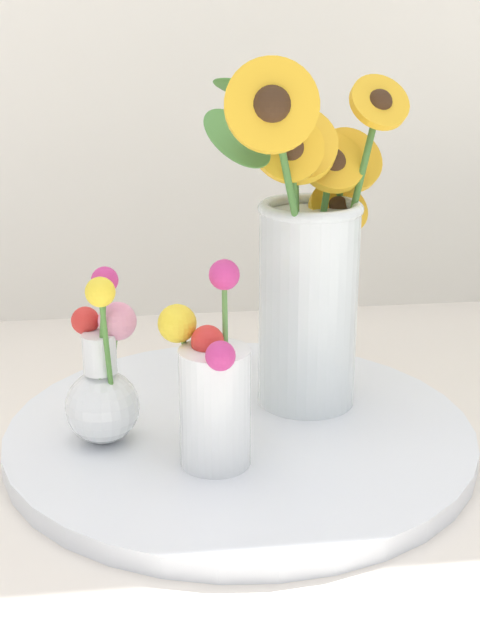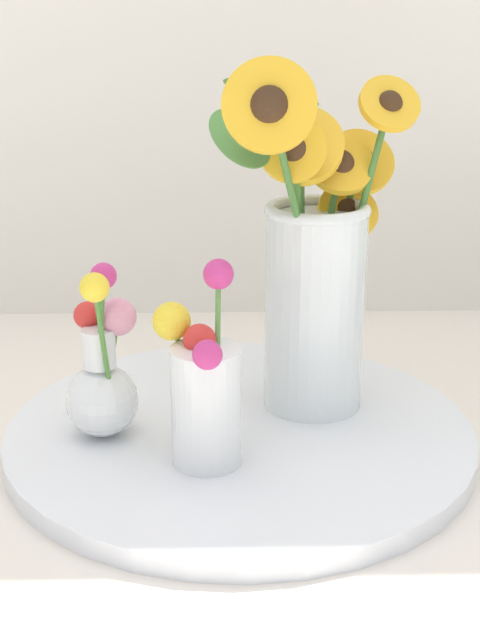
{
  "view_description": "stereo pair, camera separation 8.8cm",
  "coord_description": "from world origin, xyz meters",
  "px_view_note": "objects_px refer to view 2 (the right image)",
  "views": [
    {
      "loc": [
        -0.09,
        -0.73,
        0.43
      ],
      "look_at": [
        0.01,
        0.09,
        0.14
      ],
      "focal_mm": 50.0,
      "sensor_mm": 36.0,
      "label": 1
    },
    {
      "loc": [
        -0.01,
        -0.73,
        0.43
      ],
      "look_at": [
        0.01,
        0.09,
        0.14
      ],
      "focal_mm": 50.0,
      "sensor_mm": 36.0,
      "label": 2
    }
  ],
  "objects_px": {
    "mason_jar_sunflowers": "(314,271)",
    "vase_bulb_right": "(102,377)",
    "serving_tray": "(240,435)",
    "vase_small_center": "(204,390)"
  },
  "relations": [
    {
      "from": "mason_jar_sunflowers",
      "to": "vase_bulb_right",
      "type": "height_order",
      "value": "mason_jar_sunflowers"
    },
    {
      "from": "serving_tray",
      "to": "vase_bulb_right",
      "type": "bearing_deg",
      "value": -173.82
    },
    {
      "from": "vase_bulb_right",
      "to": "mason_jar_sunflowers",
      "type": "bearing_deg",
      "value": 17.25
    },
    {
      "from": "mason_jar_sunflowers",
      "to": "vase_small_center",
      "type": "relative_size",
      "value": 1.97
    },
    {
      "from": "vase_bulb_right",
      "to": "serving_tray",
      "type": "bearing_deg",
      "value": 6.18
    },
    {
      "from": "mason_jar_sunflowers",
      "to": "vase_bulb_right",
      "type": "distance_m",
      "value": 0.24
    },
    {
      "from": "vase_small_center",
      "to": "serving_tray",
      "type": "bearing_deg",
      "value": 64.12
    },
    {
      "from": "mason_jar_sunflowers",
      "to": "vase_bulb_right",
      "type": "xyz_separation_m",
      "value": [
        -0.21,
        -0.07,
        -0.09
      ]
    },
    {
      "from": "serving_tray",
      "to": "vase_bulb_right",
      "type": "height_order",
      "value": "vase_bulb_right"
    },
    {
      "from": "vase_small_center",
      "to": "vase_bulb_right",
      "type": "height_order",
      "value": "vase_small_center"
    }
  ]
}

